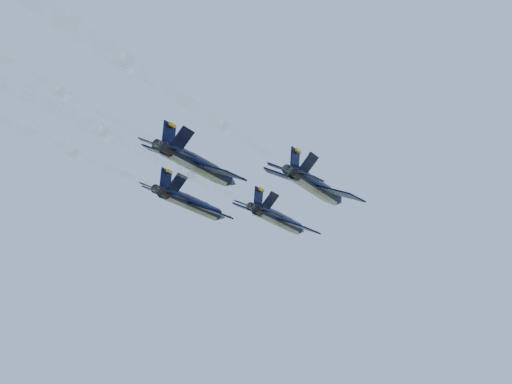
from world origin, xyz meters
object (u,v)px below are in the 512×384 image
Objects in this scene: jet_slot at (199,166)px; jet_left at (192,204)px; jet_right at (317,187)px; jet_lead at (279,220)px.

jet_left is at bearing 122.33° from jet_slot.
jet_right and jet_slot have the same top height.
jet_lead and jet_right have the same top height.
jet_lead is 1.00× the size of jet_slot.
jet_right is 1.00× the size of jet_slot.
jet_lead is 25.42m from jet_slot.
jet_right is at bearing 52.50° from jet_slot.
jet_right is (18.55, 3.60, 0.00)m from jet_left.
jet_lead is at bearing 89.89° from jet_slot.
jet_lead is at bearing 131.97° from jet_right.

